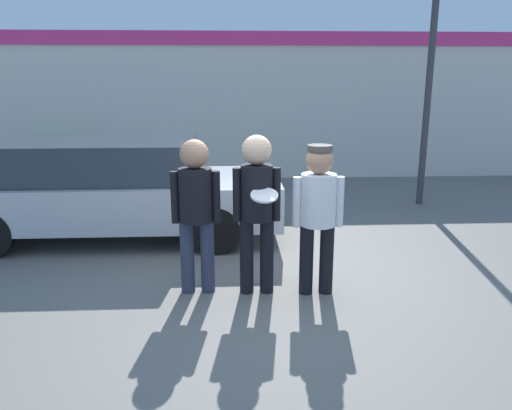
{
  "coord_description": "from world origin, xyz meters",
  "views": [
    {
      "loc": [
        -0.43,
        -5.1,
        2.31
      ],
      "look_at": [
        -0.15,
        0.15,
        0.95
      ],
      "focal_mm": 35.0,
      "sensor_mm": 36.0,
      "label": 1
    }
  ],
  "objects": [
    {
      "name": "ground_plane",
      "position": [
        0.0,
        0.0,
        0.0
      ],
      "size": [
        56.0,
        56.0,
        0.0
      ],
      "primitive_type": "plane",
      "color": "#66635E"
    },
    {
      "name": "storefront_building",
      "position": [
        0.0,
        6.45,
        1.67
      ],
      "size": [
        24.0,
        0.22,
        3.28
      ],
      "color": "silver",
      "rests_on": "ground"
    },
    {
      "name": "person_left",
      "position": [
        -0.8,
        0.05,
        1.01
      ],
      "size": [
        0.52,
        0.35,
        1.69
      ],
      "color": "#2D3347",
      "rests_on": "ground"
    },
    {
      "name": "person_middle_with_frisbee",
      "position": [
        -0.15,
        -0.0,
        1.04
      ],
      "size": [
        0.51,
        0.56,
        1.73
      ],
      "color": "black",
      "rests_on": "ground"
    },
    {
      "name": "person_right",
      "position": [
        0.5,
        -0.05,
        0.98
      ],
      "size": [
        0.54,
        0.37,
        1.63
      ],
      "color": "black",
      "rests_on": "ground"
    },
    {
      "name": "parked_car_near",
      "position": [
        -2.13,
        2.1,
        0.72
      ],
      "size": [
        4.77,
        1.84,
        1.43
      ],
      "color": "#B7BABF",
      "rests_on": "ground"
    },
    {
      "name": "street_lamp",
      "position": [
        3.34,
        3.78,
        3.43
      ],
      "size": [
        1.33,
        0.35,
        5.55
      ],
      "color": "#38383D",
      "rests_on": "ground"
    },
    {
      "name": "shrub",
      "position": [
        -4.23,
        5.76,
        0.5
      ],
      "size": [
        1.01,
        1.01,
        1.01
      ],
      "color": "#2D6B33",
      "rests_on": "ground"
    }
  ]
}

